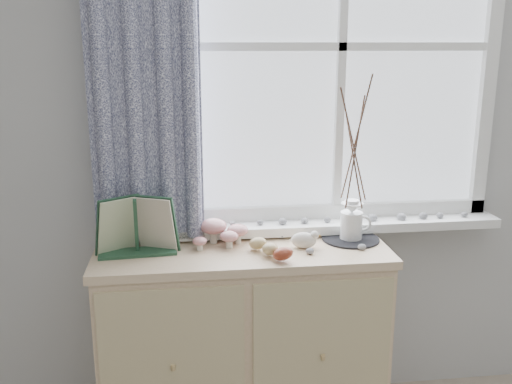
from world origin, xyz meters
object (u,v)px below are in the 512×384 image
Objects in this scene: botanical_book at (136,227)px; toadstool_cluster at (221,231)px; twig_pitcher at (355,145)px; sideboard at (243,342)px.

toadstool_cluster is (0.34, 0.10, -0.06)m from botanical_book.
toadstool_cluster is at bearing 11.93° from botanical_book.
botanical_book is 0.50× the size of twig_pitcher.
twig_pitcher is (0.89, 0.09, 0.29)m from botanical_book.
toadstool_cluster is (-0.08, 0.06, 0.48)m from sideboard.
toadstool_cluster is 0.33× the size of twig_pitcher.
botanical_book reaches higher than sideboard.
sideboard is 0.96m from twig_pitcher.
sideboard is 5.12× the size of toadstool_cluster.
twig_pitcher reaches higher than botanical_book.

